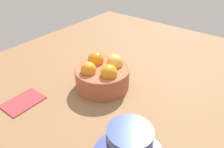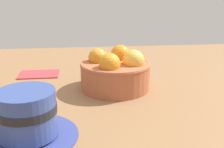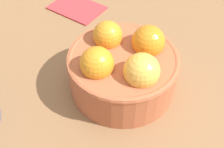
# 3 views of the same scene
# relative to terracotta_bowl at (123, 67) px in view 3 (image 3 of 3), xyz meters

# --- Properties ---
(ground_plane) EXTENTS (1.19, 0.90, 0.04)m
(ground_plane) POSITION_rel_terracotta_bowl_xyz_m (0.00, 0.00, -0.06)
(ground_plane) COLOR brown
(terracotta_bowl) EXTENTS (0.16, 0.16, 0.09)m
(terracotta_bowl) POSITION_rel_terracotta_bowl_xyz_m (0.00, 0.00, 0.00)
(terracotta_bowl) COLOR #AD5938
(terracotta_bowl) RESTS_ON ground_plane
(folded_napkin) EXTENTS (0.10, 0.07, 0.01)m
(folded_napkin) POSITION_rel_terracotta_bowl_xyz_m (0.19, -0.12, -0.04)
(folded_napkin) COLOR #B23338
(folded_napkin) RESTS_ON ground_plane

